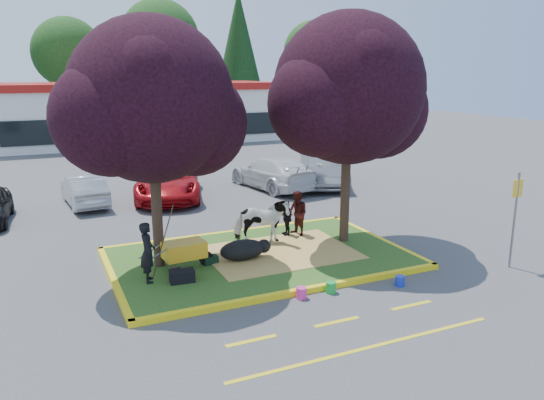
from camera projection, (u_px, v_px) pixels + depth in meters
name	position (u px, v px, depth m)	size (l,w,h in m)	color
ground	(260.00, 260.00, 15.15)	(90.00, 90.00, 0.00)	#424244
median_island	(260.00, 258.00, 15.14)	(8.00, 5.00, 0.15)	#274E18
curb_near	(302.00, 291.00, 12.86)	(8.30, 0.16, 0.15)	yellow
curb_far	(230.00, 233.00, 17.42)	(8.30, 0.16, 0.15)	yellow
curb_left	(113.00, 281.00, 13.50)	(0.16, 5.30, 0.15)	yellow
curb_right	(379.00, 239.00, 16.77)	(0.16, 5.30, 0.15)	yellow
straw_bedding	(279.00, 252.00, 15.36)	(4.20, 3.00, 0.01)	tan
tree_purple_left	(152.00, 108.00, 13.34)	(5.06, 4.20, 6.51)	black
tree_purple_right	(349.00, 96.00, 15.40)	(5.30, 4.40, 6.82)	black
fire_lane_stripe_a	(251.00, 341.00, 10.64)	(1.10, 0.12, 0.01)	yellow
fire_lane_stripe_b	(337.00, 322.00, 11.44)	(1.10, 0.12, 0.01)	yellow
fire_lane_stripe_c	(411.00, 305.00, 12.24)	(1.10, 0.12, 0.01)	yellow
fire_lane_long	(369.00, 348.00, 10.38)	(6.00, 0.10, 0.01)	yellow
retail_building	(139.00, 111.00, 40.17)	(20.40, 8.40, 4.40)	silver
treeline	(106.00, 42.00, 47.07)	(46.58, 7.80, 14.63)	black
cow	(261.00, 222.00, 15.97)	(0.76, 1.66, 1.40)	white
calf	(242.00, 250.00, 14.72)	(1.31, 0.74, 0.57)	black
handler	(148.00, 252.00, 13.08)	(0.56, 0.37, 1.53)	black
visitor_a	(298.00, 214.00, 16.77)	(0.70, 0.55, 1.44)	#3F1412
visitor_b	(287.00, 218.00, 16.85)	(0.67, 0.28, 1.15)	black
wheelbarrow	(185.00, 250.00, 14.01)	(1.96, 0.76, 0.74)	black
gear_bag_dark	(182.00, 276.00, 13.18)	(0.61, 0.33, 0.31)	black
gear_bag_green	(210.00, 260.00, 14.45)	(0.41, 0.26, 0.22)	black
sign_post	(516.00, 209.00, 14.25)	(0.37, 0.06, 2.65)	slate
bucket_green	(331.00, 287.00, 12.91)	(0.26, 0.26, 0.27)	green
bucket_pink	(301.00, 293.00, 12.59)	(0.26, 0.26, 0.28)	#DD3189
bucket_blue	(400.00, 281.00, 13.33)	(0.24, 0.24, 0.26)	#172FBF
car_silver	(84.00, 190.00, 21.22)	(1.32, 3.77, 1.24)	#999AA0
car_red	(168.00, 180.00, 22.39)	(2.56, 5.55, 1.54)	#A50D13
car_white	(273.00, 173.00, 24.24)	(2.06, 5.07, 1.47)	silver
car_grey	(324.00, 169.00, 24.86)	(1.66, 4.77, 1.57)	slate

